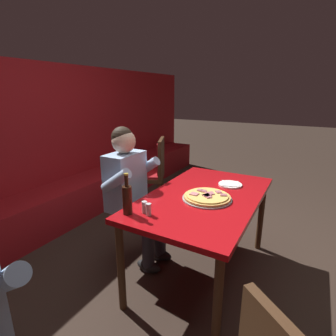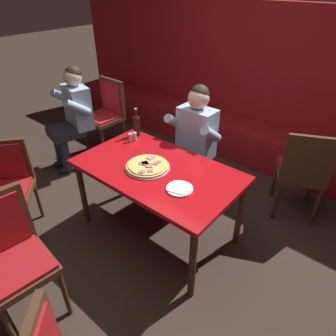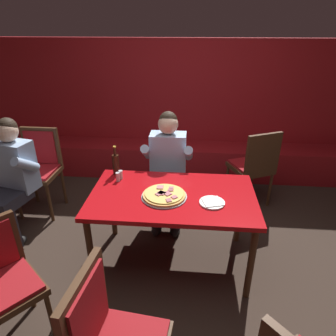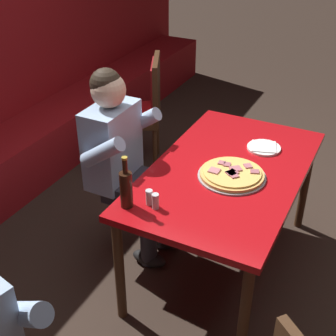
# 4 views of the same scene
# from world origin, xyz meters

# --- Properties ---
(ground_plane) EXTENTS (24.00, 24.00, 0.00)m
(ground_plane) POSITION_xyz_m (0.00, 0.00, 0.00)
(ground_plane) COLOR #33261E
(booth_wall_panel) EXTENTS (6.80, 0.16, 1.90)m
(booth_wall_panel) POSITION_xyz_m (0.00, 2.18, 0.95)
(booth_wall_panel) COLOR maroon
(booth_wall_panel) RESTS_ON ground_plane
(booth_bench) EXTENTS (6.46, 0.48, 0.46)m
(booth_bench) POSITION_xyz_m (0.00, 1.86, 0.23)
(booth_bench) COLOR maroon
(booth_bench) RESTS_ON ground_plane
(main_dining_table) EXTENTS (1.43, 0.84, 0.75)m
(main_dining_table) POSITION_xyz_m (0.00, 0.00, 0.67)
(main_dining_table) COLOR #422816
(main_dining_table) RESTS_ON ground_plane
(pizza) EXTENTS (0.39, 0.39, 0.05)m
(pizza) POSITION_xyz_m (-0.07, -0.05, 0.77)
(pizza) COLOR #9E9EA3
(pizza) RESTS_ON main_dining_table
(plate_white_paper) EXTENTS (0.21, 0.21, 0.02)m
(plate_white_paper) POSITION_xyz_m (0.33, -0.12, 0.76)
(plate_white_paper) COLOR white
(plate_white_paper) RESTS_ON main_dining_table
(beer_bottle) EXTENTS (0.07, 0.07, 0.29)m
(beer_bottle) POSITION_xyz_m (-0.58, 0.34, 0.86)
(beer_bottle) COLOR black
(beer_bottle) RESTS_ON main_dining_table
(shaker_oregano) EXTENTS (0.04, 0.04, 0.09)m
(shaker_oregano) POSITION_xyz_m (-0.51, 0.24, 0.79)
(shaker_oregano) COLOR silver
(shaker_oregano) RESTS_ON main_dining_table
(shaker_parmesan) EXTENTS (0.04, 0.04, 0.09)m
(shaker_parmesan) POSITION_xyz_m (-0.53, 0.20, 0.79)
(shaker_parmesan) COLOR silver
(shaker_parmesan) RESTS_ON main_dining_table
(diner_seated_blue_shirt) EXTENTS (0.53, 0.53, 1.27)m
(diner_seated_blue_shirt) POSITION_xyz_m (-0.10, 0.64, 0.71)
(diner_seated_blue_shirt) COLOR black
(diner_seated_blue_shirt) RESTS_ON ground_plane
(dining_chair_far_left) EXTENTS (0.62, 0.62, 0.92)m
(dining_chair_far_left) POSITION_xyz_m (-1.12, -0.84, 0.55)
(dining_chair_far_left) COLOR #422816
(dining_chair_far_left) RESTS_ON ground_plane
(dining_chair_by_booth) EXTENTS (0.49, 0.49, 1.00)m
(dining_chair_by_booth) POSITION_xyz_m (-0.24, -1.23, 0.59)
(dining_chair_by_booth) COLOR #422816
(dining_chair_by_booth) RESTS_ON ground_plane
(dining_chair_near_left) EXTENTS (0.58, 0.58, 0.98)m
(dining_chair_near_left) POSITION_xyz_m (0.91, 1.09, 0.57)
(dining_chair_near_left) COLOR #422816
(dining_chair_near_left) RESTS_ON ground_plane
(dining_chair_side_aisle) EXTENTS (0.45, 0.45, 1.00)m
(dining_chair_side_aisle) POSITION_xyz_m (-1.62, 0.80, 0.60)
(dining_chair_side_aisle) COLOR #422816
(dining_chair_side_aisle) RESTS_ON ground_plane
(diner_standing_companion) EXTENTS (0.58, 0.59, 1.27)m
(diner_standing_companion) POSITION_xyz_m (-1.65, 0.29, 0.71)
(diner_standing_companion) COLOR black
(diner_standing_companion) RESTS_ON ground_plane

